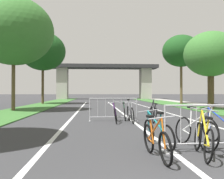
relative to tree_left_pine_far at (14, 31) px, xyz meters
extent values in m
cube|color=#386B2D|center=(0.59, 5.99, -5.54)|extent=(3.09, 53.32, 0.05)
cube|color=#386B2D|center=(14.22, 5.99, -5.54)|extent=(3.09, 53.32, 0.05)
cube|color=#9E9B93|center=(16.71, 5.99, -5.52)|extent=(1.88, 53.32, 0.08)
cube|color=silver|center=(7.41, -0.40, -5.56)|extent=(0.14, 30.85, 0.01)
cube|color=silver|center=(10.30, -0.40, -5.56)|extent=(0.14, 30.85, 0.01)
cube|color=silver|center=(4.51, -0.40, -5.56)|extent=(0.14, 30.85, 0.01)
cube|color=#2D2D30|center=(7.41, 28.24, 0.50)|extent=(19.67, 3.94, 0.64)
cube|color=#ADA89E|center=(-0.32, 28.24, -2.69)|extent=(1.92, 2.40, 5.74)
cube|color=#ADA89E|center=(15.13, 28.24, -2.69)|extent=(1.92, 2.40, 5.74)
cylinder|color=brown|center=(0.00, 0.00, -3.82)|extent=(0.25, 0.25, 3.49)
ellipsoid|color=#38702D|center=(0.00, 0.00, 0.01)|extent=(5.55, 5.55, 4.72)
cylinder|color=#4C3823|center=(-0.05, 9.85, -3.59)|extent=(0.27, 0.27, 3.95)
ellipsoid|color=#194719|center=(-0.05, 9.85, 0.24)|extent=(4.94, 4.94, 4.20)
cylinder|color=#4C3823|center=(14.24, 0.09, -4.23)|extent=(0.46, 0.46, 2.68)
ellipsoid|color=#38702D|center=(14.24, 0.09, -1.42)|extent=(3.92, 3.92, 3.33)
cylinder|color=brown|center=(15.03, 8.55, -3.42)|extent=(0.27, 0.27, 4.28)
ellipsoid|color=#194719|center=(15.03, 8.55, 0.24)|extent=(4.06, 4.06, 3.45)
cylinder|color=#ADADB2|center=(7.22, -12.25, -5.04)|extent=(0.04, 0.04, 1.05)
cube|color=#ADADB2|center=(7.22, -12.25, -5.55)|extent=(0.07, 0.44, 0.03)
cylinder|color=#ADADB2|center=(8.31, -12.22, -4.53)|extent=(2.16, 0.11, 0.04)
cylinder|color=#ADADB2|center=(8.31, -12.22, -5.38)|extent=(2.16, 0.11, 0.04)
cylinder|color=#ADADB2|center=(7.59, -12.24, -4.95)|extent=(0.02, 0.02, 0.87)
cylinder|color=#ADADB2|center=(7.95, -12.23, -4.95)|extent=(0.02, 0.02, 0.87)
cylinder|color=#ADADB2|center=(8.31, -12.22, -4.95)|extent=(0.02, 0.02, 0.87)
cylinder|color=#ADADB2|center=(5.45, -6.28, -5.04)|extent=(0.04, 0.04, 1.05)
cube|color=#ADADB2|center=(5.45, -6.28, -5.55)|extent=(0.06, 0.44, 0.03)
cylinder|color=#ADADB2|center=(7.61, -6.27, -5.04)|extent=(0.04, 0.04, 1.05)
cube|color=#ADADB2|center=(7.61, -6.27, -5.55)|extent=(0.06, 0.44, 0.03)
cylinder|color=#ADADB2|center=(6.53, -6.28, -4.53)|extent=(2.16, 0.05, 0.04)
cylinder|color=#ADADB2|center=(6.53, -6.28, -5.38)|extent=(2.16, 0.05, 0.04)
cylinder|color=#ADADB2|center=(5.81, -6.28, -4.95)|extent=(0.02, 0.02, 0.87)
cylinder|color=#ADADB2|center=(6.17, -6.28, -4.95)|extent=(0.02, 0.02, 0.87)
cylinder|color=#ADADB2|center=(6.53, -6.28, -4.95)|extent=(0.02, 0.02, 0.87)
cylinder|color=#ADADB2|center=(6.89, -6.28, -4.95)|extent=(0.02, 0.02, 0.87)
cylinder|color=#ADADB2|center=(7.25, -6.28, -4.95)|extent=(0.02, 0.02, 0.87)
torus|color=black|center=(7.96, -11.33, -5.22)|extent=(0.29, 0.70, 0.69)
torus|color=black|center=(8.19, -12.30, -5.22)|extent=(0.29, 0.70, 0.69)
cylinder|color=silver|center=(8.11, -11.78, -4.94)|extent=(0.34, 0.93, 0.61)
cylinder|color=silver|center=(8.07, -11.60, -4.95)|extent=(0.13, 0.14, 0.65)
cylinder|color=silver|center=(8.00, -11.49, -5.25)|extent=(0.09, 0.32, 0.08)
cylinder|color=silver|center=(8.22, -12.27, -4.94)|extent=(0.11, 0.11, 0.58)
cube|color=black|center=(8.10, -11.56, -4.62)|extent=(0.16, 0.26, 0.06)
cylinder|color=#99999E|center=(8.25, -12.24, -4.65)|extent=(0.44, 0.13, 0.09)
torus|color=black|center=(8.19, -7.37, -5.23)|extent=(0.22, 0.69, 0.67)
torus|color=black|center=(8.24, -6.36, -5.23)|extent=(0.22, 0.69, 0.67)
cylinder|color=black|center=(8.28, -6.90, -4.91)|extent=(0.23, 0.98, 0.67)
cylinder|color=black|center=(8.25, -7.09, -5.01)|extent=(0.16, 0.13, 0.54)
cylinder|color=black|center=(8.19, -7.21, -5.25)|extent=(0.03, 0.33, 0.08)
cylinder|color=black|center=(8.30, -6.39, -4.91)|extent=(0.17, 0.10, 0.64)
cube|color=black|center=(8.30, -7.13, -4.74)|extent=(0.12, 0.25, 0.07)
cylinder|color=#99999E|center=(8.37, -6.42, -4.59)|extent=(0.47, 0.05, 0.12)
torus|color=black|center=(7.05, -6.29, -5.26)|extent=(0.17, 0.62, 0.61)
torus|color=black|center=(7.17, -5.32, -5.26)|extent=(0.17, 0.62, 0.61)
cylinder|color=#1E7238|center=(7.08, -5.83, -5.00)|extent=(0.10, 0.95, 0.56)
cylinder|color=#1E7238|center=(7.06, -6.01, -5.03)|extent=(0.11, 0.11, 0.56)
cylinder|color=#1E7238|center=(7.07, -6.14, -5.28)|extent=(0.07, 0.32, 0.07)
cylinder|color=#1E7238|center=(7.14, -5.34, -5.00)|extent=(0.10, 0.09, 0.52)
cube|color=black|center=(7.03, -6.04, -4.75)|extent=(0.13, 0.25, 0.06)
cylinder|color=#99999E|center=(7.11, -5.37, -4.74)|extent=(0.49, 0.08, 0.08)
torus|color=black|center=(7.80, -13.13, -5.24)|extent=(0.26, 0.66, 0.65)
torus|color=black|center=(8.02, -12.13, -5.24)|extent=(0.26, 0.66, 0.65)
cylinder|color=gold|center=(7.94, -12.66, -4.93)|extent=(0.33, 0.97, 0.65)
cylinder|color=gold|center=(7.89, -12.85, -5.02)|extent=(0.10, 0.13, 0.55)
cylinder|color=gold|center=(7.83, -12.97, -5.26)|extent=(0.09, 0.33, 0.08)
cylinder|color=gold|center=(8.05, -12.16, -4.93)|extent=(0.11, 0.11, 0.62)
cube|color=black|center=(7.91, -12.89, -4.74)|extent=(0.16, 0.26, 0.06)
cylinder|color=#99999E|center=(8.09, -12.19, -4.63)|extent=(0.49, 0.14, 0.09)
torus|color=black|center=(7.23, -6.31, -5.22)|extent=(0.11, 0.70, 0.70)
torus|color=black|center=(7.24, -7.41, -5.22)|extent=(0.11, 0.70, 0.70)
cylinder|color=#B7B7BC|center=(7.22, -6.84, -4.94)|extent=(0.08, 1.07, 0.59)
cylinder|color=#B7B7BC|center=(7.21, -6.63, -4.92)|extent=(0.11, 0.13, 0.69)
cylinder|color=#B7B7BC|center=(7.24, -6.49, -5.24)|extent=(0.04, 0.36, 0.08)
cylinder|color=#B7B7BC|center=(7.22, -7.39, -4.94)|extent=(0.09, 0.09, 0.55)
cube|color=black|center=(7.18, -6.59, -4.58)|extent=(0.11, 0.24, 0.06)
cylinder|color=#99999E|center=(7.20, -7.36, -4.67)|extent=(0.55, 0.03, 0.07)
torus|color=black|center=(6.64, -6.31, -5.24)|extent=(0.21, 0.66, 0.65)
torus|color=black|center=(6.53, -7.35, -5.24)|extent=(0.21, 0.66, 0.65)
cylinder|color=#662884|center=(6.54, -6.80, -4.96)|extent=(0.24, 1.01, 0.60)
cylinder|color=#662884|center=(6.57, -6.60, -5.00)|extent=(0.14, 0.13, 0.59)
cylinder|color=#662884|center=(6.63, -6.47, -5.26)|extent=(0.05, 0.34, 0.08)
cylinder|color=#662884|center=(6.49, -7.32, -4.96)|extent=(0.13, 0.10, 0.57)
cube|color=black|center=(6.53, -6.56, -4.71)|extent=(0.13, 0.25, 0.07)
cylinder|color=#99999E|center=(6.45, -7.29, -4.68)|extent=(0.50, 0.08, 0.11)
torus|color=black|center=(8.76, -11.18, -5.23)|extent=(0.32, 0.68, 0.66)
cylinder|color=#1E389E|center=(8.84, -11.74, -4.94)|extent=(0.40, 0.99, 0.62)
cylinder|color=#1E389E|center=(8.71, -11.22, -4.94)|extent=(0.14, 0.12, 0.59)
cylinder|color=#99999E|center=(8.66, -11.26, -4.65)|extent=(0.47, 0.14, 0.12)
torus|color=black|center=(6.86, -12.26, -5.25)|extent=(0.16, 0.64, 0.63)
torus|color=black|center=(6.95, -13.24, -5.25)|extent=(0.16, 0.64, 0.63)
cylinder|color=orange|center=(6.88, -12.73, -4.98)|extent=(0.07, 0.96, 0.58)
cylinder|color=orange|center=(6.86, -12.54, -5.02)|extent=(0.11, 0.12, 0.56)
cylinder|color=orange|center=(6.88, -12.41, -5.27)|extent=(0.06, 0.32, 0.07)
cylinder|color=orange|center=(6.92, -13.22, -4.98)|extent=(0.10, 0.09, 0.55)
cube|color=black|center=(6.84, -12.51, -4.74)|extent=(0.12, 0.25, 0.06)
cylinder|color=#99999E|center=(6.89, -13.20, -4.70)|extent=(0.49, 0.07, 0.07)
torus|color=black|center=(7.32, -12.19, -5.26)|extent=(0.22, 0.62, 0.61)
torus|color=black|center=(7.12, -11.12, -5.26)|extent=(0.22, 0.62, 0.61)
cylinder|color=#197A7F|center=(7.20, -11.69, -5.00)|extent=(0.29, 1.04, 0.56)
cylinder|color=#197A7F|center=(7.24, -11.89, -5.01)|extent=(0.10, 0.14, 0.59)
cylinder|color=#197A7F|center=(7.29, -12.02, -5.28)|extent=(0.09, 0.35, 0.07)
cylinder|color=#197A7F|center=(7.10, -11.15, -5.00)|extent=(0.09, 0.10, 0.53)
cube|color=black|center=(7.22, -11.93, -4.72)|extent=(0.15, 0.26, 0.06)
cylinder|color=#99999E|center=(7.08, -11.18, -4.73)|extent=(0.53, 0.13, 0.09)
camera|label=1|loc=(5.70, -17.56, -4.24)|focal=39.48mm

